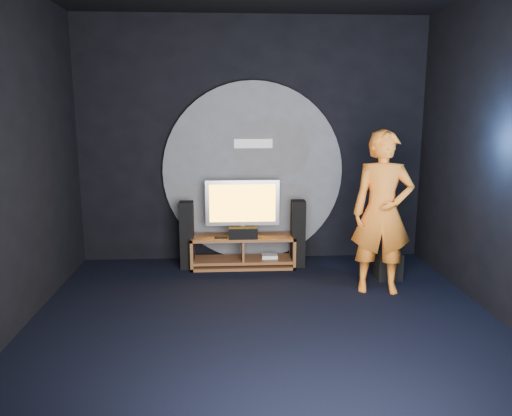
{
  "coord_description": "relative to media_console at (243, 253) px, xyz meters",
  "views": [
    {
      "loc": [
        -0.4,
        -4.75,
        2.22
      ],
      "look_at": [
        -0.04,
        1.05,
        1.05
      ],
      "focal_mm": 35.0,
      "sensor_mm": 36.0,
      "label": 1
    }
  ],
  "objects": [
    {
      "name": "floor",
      "position": [
        0.16,
        -2.05,
        -0.19
      ],
      "size": [
        5.0,
        5.0,
        0.0
      ],
      "primitive_type": "plane",
      "color": "black",
      "rests_on": "ground"
    },
    {
      "name": "back_wall",
      "position": [
        0.16,
        0.45,
        1.56
      ],
      "size": [
        5.0,
        0.04,
        3.5
      ],
      "primitive_type": "cube",
      "color": "black",
      "rests_on": "ground"
    },
    {
      "name": "front_wall",
      "position": [
        0.16,
        -4.55,
        1.56
      ],
      "size": [
        5.0,
        0.04,
        3.5
      ],
      "primitive_type": "cube",
      "color": "black",
      "rests_on": "ground"
    },
    {
      "name": "wall_disc_panel",
      "position": [
        0.16,
        0.39,
        1.11
      ],
      "size": [
        2.6,
        0.11,
        2.6
      ],
      "color": "#515156",
      "rests_on": "ground"
    },
    {
      "name": "media_console",
      "position": [
        0.0,
        0.0,
        0.0
      ],
      "size": [
        1.46,
        0.45,
        0.45
      ],
      "color": "brown",
      "rests_on": "ground"
    },
    {
      "name": "tv",
      "position": [
        -0.01,
        0.07,
        0.68
      ],
      "size": [
        1.04,
        0.22,
        0.78
      ],
      "color": "#ACACB3",
      "rests_on": "media_console"
    },
    {
      "name": "center_speaker",
      "position": [
        -0.01,
        -0.13,
        0.33
      ],
      "size": [
        0.4,
        0.15,
        0.15
      ],
      "primitive_type": "cube",
      "color": "black",
      "rests_on": "media_console"
    },
    {
      "name": "remote",
      "position": [
        -0.31,
        -0.12,
        0.27
      ],
      "size": [
        0.18,
        0.05,
        0.02
      ],
      "primitive_type": "cube",
      "color": "black",
      "rests_on": "media_console"
    },
    {
      "name": "tower_speaker_left",
      "position": [
        -0.79,
        -0.01,
        0.28
      ],
      "size": [
        0.19,
        0.21,
        0.95
      ],
      "primitive_type": "cube",
      "color": "black",
      "rests_on": "ground"
    },
    {
      "name": "tower_speaker_right",
      "position": [
        0.77,
        -0.02,
        0.28
      ],
      "size": [
        0.19,
        0.21,
        0.95
      ],
      "primitive_type": "cube",
      "color": "black",
      "rests_on": "ground"
    },
    {
      "name": "subwoofer",
      "position": [
        1.89,
        -0.61,
        -0.02
      ],
      "size": [
        0.32,
        0.32,
        0.35
      ],
      "primitive_type": "cube",
      "color": "black",
      "rests_on": "ground"
    },
    {
      "name": "player",
      "position": [
        1.64,
        -1.05,
        0.79
      ],
      "size": [
        0.79,
        0.59,
        1.97
      ],
      "primitive_type": "imported",
      "rotation": [
        0.0,
        0.0,
        -0.17
      ],
      "color": "orange",
      "rests_on": "ground"
    }
  ]
}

